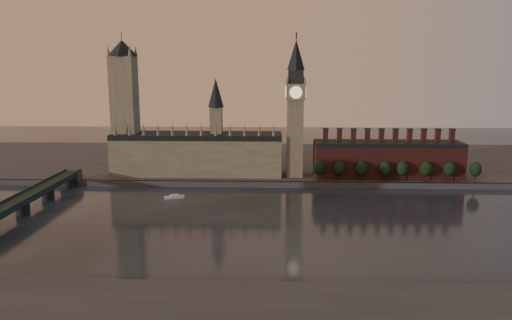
{
  "coord_description": "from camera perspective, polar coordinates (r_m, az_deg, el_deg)",
  "views": [
    {
      "loc": [
        -6.95,
        -263.38,
        87.35
      ],
      "look_at": [
        -17.54,
        55.0,
        26.74
      ],
      "focal_mm": 35.0,
      "sensor_mm": 36.0,
      "label": 1
    }
  ],
  "objects": [
    {
      "name": "embankment_tree_5",
      "position": [
        382.01,
        18.87,
        -0.97
      ],
      "size": [
        8.6,
        8.6,
        14.88
      ],
      "color": "black",
      "rests_on": "north_bank"
    },
    {
      "name": "westminster_bridge",
      "position": [
        310.26,
        -26.8,
        -5.34
      ],
      "size": [
        14.0,
        200.0,
        11.55
      ],
      "color": "#1D2D29",
      "rests_on": "ground"
    },
    {
      "name": "ground",
      "position": [
        277.58,
        3.27,
        -7.59
      ],
      "size": [
        900.0,
        900.0,
        0.0
      ],
      "primitive_type": "plane",
      "color": "black",
      "rests_on": "ground"
    },
    {
      "name": "embankment_tree_0",
      "position": [
        367.81,
        7.19,
        -0.9
      ],
      "size": [
        8.6,
        8.6,
        14.88
      ],
      "color": "black",
      "rests_on": "north_bank"
    },
    {
      "name": "chimney_block",
      "position": [
        389.63,
        14.77,
        0.13
      ],
      "size": [
        110.0,
        25.0,
        37.0
      ],
      "color": "maroon",
      "rests_on": "north_bank"
    },
    {
      "name": "embankment_tree_2",
      "position": [
        371.18,
        11.93,
        -0.95
      ],
      "size": [
        8.6,
        8.6,
        14.88
      ],
      "color": "black",
      "rests_on": "north_bank"
    },
    {
      "name": "embankment_tree_4",
      "position": [
        377.73,
        16.38,
        -0.95
      ],
      "size": [
        8.6,
        8.6,
        14.88
      ],
      "color": "black",
      "rests_on": "north_bank"
    },
    {
      "name": "north_bank",
      "position": [
        449.66,
        2.76,
        -0.18
      ],
      "size": [
        900.0,
        182.0,
        4.0
      ],
      "color": "#48484D",
      "rests_on": "ground"
    },
    {
      "name": "embankment_tree_7",
      "position": [
        393.06,
        23.79,
        -0.99
      ],
      "size": [
        8.6,
        8.6,
        14.88
      ],
      "color": "black",
      "rests_on": "north_bank"
    },
    {
      "name": "river_boat",
      "position": [
        338.22,
        -9.31,
        -4.17
      ],
      "size": [
        13.27,
        8.2,
        2.57
      ],
      "rotation": [
        0.0,
        0.0,
        0.38
      ],
      "color": "silver",
      "rests_on": "ground"
    },
    {
      "name": "embankment_tree_6",
      "position": [
        387.5,
        21.26,
        -0.96
      ],
      "size": [
        8.6,
        8.6,
        14.88
      ],
      "color": "black",
      "rests_on": "north_bank"
    },
    {
      "name": "victoria_tower",
      "position": [
        395.92,
        -14.78,
        6.32
      ],
      "size": [
        24.0,
        24.0,
        108.0
      ],
      "color": "gray",
      "rests_on": "north_bank"
    },
    {
      "name": "embankment_tree_3",
      "position": [
        374.27,
        14.54,
        -0.96
      ],
      "size": [
        8.6,
        8.6,
        14.88
      ],
      "color": "black",
      "rests_on": "north_bank"
    },
    {
      "name": "palace_of_westminster",
      "position": [
        388.24,
        -6.63,
        0.95
      ],
      "size": [
        130.0,
        30.3,
        74.0
      ],
      "color": "gray",
      "rests_on": "north_bank"
    },
    {
      "name": "embankment_tree_1",
      "position": [
        368.96,
        9.46,
        -0.93
      ],
      "size": [
        8.6,
        8.6,
        14.88
      ],
      "color": "black",
      "rests_on": "north_bank"
    },
    {
      "name": "big_ben",
      "position": [
        375.01,
        4.52,
        6.07
      ],
      "size": [
        15.0,
        15.0,
        107.0
      ],
      "color": "gray",
      "rests_on": "north_bank"
    }
  ]
}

